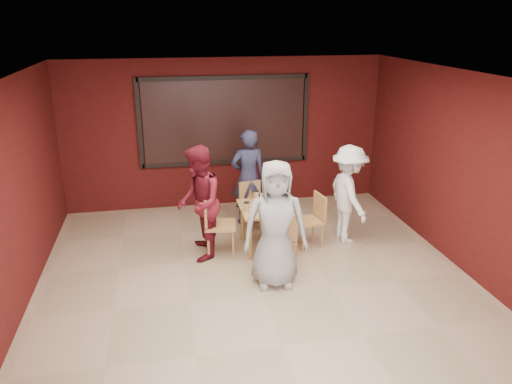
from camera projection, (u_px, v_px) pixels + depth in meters
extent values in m
plane|color=tan|center=(262.00, 294.00, 6.64)|extent=(7.00, 7.00, 0.00)
cube|color=black|center=(225.00, 121.00, 9.28)|extent=(3.00, 0.02, 1.50)
cube|color=#B29049|center=(268.00, 208.00, 7.76)|extent=(0.88, 0.88, 0.04)
cylinder|color=#B29049|center=(243.00, 222.00, 8.14)|extent=(0.06, 0.06, 0.66)
cylinder|color=#B29049|center=(284.00, 218.00, 8.26)|extent=(0.06, 0.06, 0.66)
cylinder|color=#B29049|center=(250.00, 239.00, 7.49)|extent=(0.06, 0.06, 0.66)
cylinder|color=#B29049|center=(295.00, 236.00, 7.61)|extent=(0.06, 0.06, 0.66)
cylinder|color=white|center=(272.00, 213.00, 7.49)|extent=(0.22, 0.22, 0.01)
cone|color=#EDC753|center=(272.00, 212.00, 7.49)|extent=(0.20, 0.20, 0.02)
cylinder|color=beige|center=(281.00, 211.00, 7.42)|extent=(0.09, 0.09, 0.14)
cylinder|color=black|center=(282.00, 206.00, 7.39)|extent=(0.09, 0.09, 0.01)
cylinder|color=white|center=(265.00, 200.00, 8.01)|extent=(0.22, 0.22, 0.01)
cone|color=#EDC753|center=(265.00, 200.00, 8.00)|extent=(0.20, 0.20, 0.02)
cylinder|color=beige|center=(256.00, 195.00, 8.04)|extent=(0.09, 0.09, 0.14)
cylinder|color=black|center=(256.00, 191.00, 8.02)|extent=(0.09, 0.09, 0.01)
cylinder|color=white|center=(251.00, 208.00, 7.70)|extent=(0.22, 0.22, 0.01)
cone|color=#EDC753|center=(251.00, 207.00, 7.70)|extent=(0.20, 0.20, 0.02)
cylinder|color=beige|center=(247.00, 207.00, 7.55)|extent=(0.09, 0.09, 0.14)
cylinder|color=black|center=(247.00, 202.00, 7.53)|extent=(0.09, 0.09, 0.01)
cylinder|color=white|center=(286.00, 205.00, 7.80)|extent=(0.22, 0.22, 0.01)
cone|color=#EDC753|center=(286.00, 204.00, 7.80)|extent=(0.20, 0.20, 0.02)
cylinder|color=beige|center=(289.00, 198.00, 7.91)|extent=(0.09, 0.09, 0.14)
cylinder|color=black|center=(289.00, 194.00, 7.88)|extent=(0.09, 0.09, 0.01)
cylinder|color=beige|center=(273.00, 204.00, 7.72)|extent=(0.06, 0.06, 0.10)
cylinder|color=beige|center=(270.00, 206.00, 7.67)|extent=(0.05, 0.05, 0.08)
cylinder|color=#A1170B|center=(264.00, 204.00, 7.67)|extent=(0.07, 0.07, 0.15)
cube|color=black|center=(269.00, 204.00, 7.74)|extent=(0.12, 0.08, 0.10)
cube|color=tan|center=(281.00, 238.00, 7.29)|extent=(0.46, 0.46, 0.04)
cylinder|color=tan|center=(291.00, 247.00, 7.54)|extent=(0.04, 0.04, 0.41)
cylinder|color=tan|center=(268.00, 248.00, 7.51)|extent=(0.04, 0.04, 0.41)
cylinder|color=tan|center=(294.00, 257.00, 7.22)|extent=(0.04, 0.04, 0.41)
cylinder|color=tan|center=(271.00, 258.00, 7.20)|extent=(0.04, 0.04, 0.41)
cube|color=tan|center=(283.00, 229.00, 7.04)|extent=(0.42, 0.08, 0.40)
cube|color=tan|center=(253.00, 207.00, 8.56)|extent=(0.46, 0.46, 0.04)
cylinder|color=tan|center=(248.00, 223.00, 8.44)|extent=(0.03, 0.03, 0.38)
cylinder|color=tan|center=(265.00, 220.00, 8.55)|extent=(0.03, 0.03, 0.38)
cylinder|color=tan|center=(242.00, 216.00, 8.72)|extent=(0.03, 0.03, 0.38)
cylinder|color=tan|center=(259.00, 214.00, 8.83)|extent=(0.03, 0.03, 0.38)
cube|color=tan|center=(250.00, 191.00, 8.64)|extent=(0.39, 0.11, 0.37)
cube|color=tan|center=(221.00, 225.00, 7.63)|extent=(0.53, 0.53, 0.04)
cylinder|color=tan|center=(233.00, 245.00, 7.55)|extent=(0.04, 0.04, 0.45)
cylinder|color=tan|center=(233.00, 235.00, 7.90)|extent=(0.04, 0.04, 0.45)
cylinder|color=tan|center=(208.00, 245.00, 7.53)|extent=(0.04, 0.04, 0.45)
cylinder|color=tan|center=(210.00, 235.00, 7.89)|extent=(0.04, 0.04, 0.45)
cube|color=tan|center=(207.00, 209.00, 7.54)|extent=(0.11, 0.46, 0.44)
cube|color=tan|center=(309.00, 221.00, 7.93)|extent=(0.46, 0.46, 0.04)
cylinder|color=tan|center=(295.00, 231.00, 8.10)|extent=(0.04, 0.04, 0.40)
cylinder|color=tan|center=(303.00, 239.00, 7.81)|extent=(0.04, 0.04, 0.40)
cylinder|color=tan|center=(313.00, 228.00, 8.20)|extent=(0.04, 0.04, 0.40)
cylinder|color=tan|center=(322.00, 236.00, 7.91)|extent=(0.04, 0.04, 0.40)
cube|color=tan|center=(320.00, 206.00, 7.91)|extent=(0.09, 0.41, 0.39)
imported|color=#A0A0A0|center=(275.00, 224.00, 6.63)|extent=(0.91, 0.65, 1.76)
imported|color=#2B2D4C|center=(248.00, 177.00, 8.69)|extent=(0.63, 0.42, 1.69)
imported|color=maroon|center=(199.00, 203.00, 7.41)|extent=(0.73, 0.90, 1.74)
imported|color=white|center=(349.00, 194.00, 7.99)|extent=(0.67, 1.08, 1.60)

